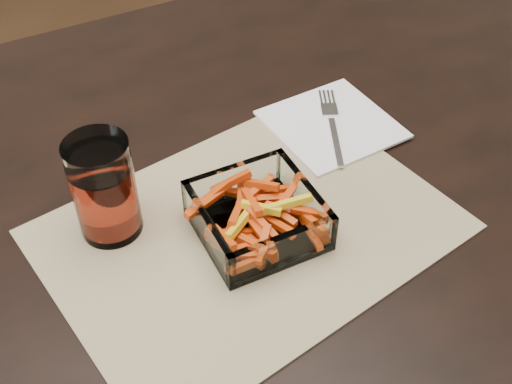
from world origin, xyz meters
The scene contains 6 objects.
dining_table centered at (0.00, 0.00, 0.66)m, with size 1.60×0.90×0.75m.
placemat centered at (-0.01, -0.11, 0.75)m, with size 0.45×0.33×0.00m, color tan.
glass_bowl centered at (-0.01, -0.12, 0.77)m, with size 0.14×0.14×0.05m.
tumbler centered at (-0.15, -0.03, 0.81)m, with size 0.07×0.07×0.12m.
napkin centered at (0.18, 0.01, 0.76)m, with size 0.16×0.16×0.00m, color white.
fork centered at (0.18, 0.01, 0.76)m, with size 0.09×0.16×0.00m.
Camera 1 is at (-0.25, -0.56, 1.30)m, focal length 45.00 mm.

